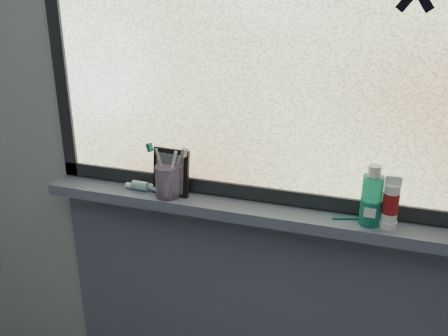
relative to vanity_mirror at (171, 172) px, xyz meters
name	(u,v)px	position (x,y,z in m)	size (l,w,h in m)	color
wall_back	(270,136)	(0.34, 0.07, 0.15)	(3.00, 0.01, 2.50)	#9EA3A8
windowsill	(263,212)	(0.34, 0.00, -0.10)	(1.62, 0.14, 0.04)	#50576A
sill_apron	(263,324)	(0.34, 0.06, -0.61)	(1.62, 0.02, 0.98)	#50576A
window_pane	(272,52)	(0.34, 0.05, 0.43)	(1.50, 0.01, 1.00)	silver
frame_bottom	(266,193)	(0.34, 0.05, -0.05)	(1.60, 0.03, 0.05)	black
frame_left	(58,42)	(-0.44, 0.05, 0.43)	(0.05, 0.03, 1.10)	black
vanity_mirror	(171,172)	(0.00, 0.00, 0.00)	(0.13, 0.07, 0.17)	black
toothpaste_tube	(145,186)	(-0.10, 0.00, -0.07)	(0.19, 0.04, 0.03)	silver
toothbrush_cup	(168,181)	(0.00, -0.02, -0.03)	(0.09, 0.09, 0.11)	#BA94C4
toothbrush_lying	(356,218)	(0.64, 0.00, -0.08)	(0.19, 0.02, 0.01)	#0B6556
mouthwash_bottle	(372,195)	(0.68, -0.01, 0.01)	(0.07, 0.07, 0.16)	#1FA484
cream_tube	(391,201)	(0.74, -0.02, 0.01)	(0.05, 0.05, 0.12)	silver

